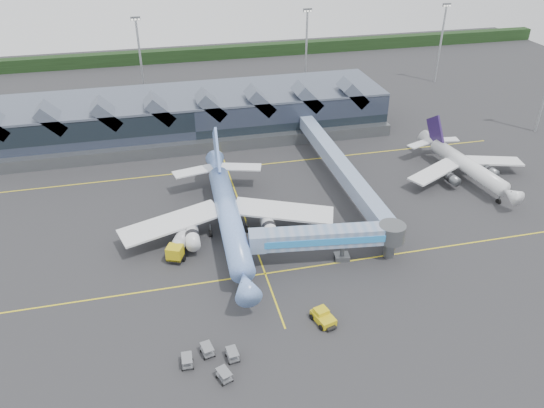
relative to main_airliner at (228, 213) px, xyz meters
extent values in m
plane|color=#2B2C2E|center=(3.50, -4.15, -3.95)|extent=(260.00, 260.00, 0.00)
cube|color=yellow|center=(3.50, -12.15, -3.94)|extent=(120.00, 0.25, 0.01)
cube|color=yellow|center=(3.50, 23.85, -3.94)|extent=(120.00, 0.25, 0.01)
cube|color=yellow|center=(3.50, 5.85, -3.94)|extent=(0.25, 60.00, 0.01)
cube|color=black|center=(3.50, 105.85, -1.95)|extent=(260.00, 4.00, 4.00)
cube|color=black|center=(-1.50, 43.85, 0.55)|extent=(90.00, 20.00, 9.00)
cube|color=#4D5566|center=(-1.50, 43.85, 5.25)|extent=(90.00, 20.00, 0.60)
cube|color=#5A5E62|center=(-1.50, 32.85, -2.65)|extent=(90.00, 2.50, 2.60)
cube|color=#4D5566|center=(-30.50, 36.85, 5.35)|extent=(6.43, 6.00, 6.43)
cube|color=#4D5566|center=(-19.50, 36.85, 5.35)|extent=(6.43, 6.00, 6.43)
cube|color=#4D5566|center=(-8.50, 36.85, 5.35)|extent=(6.43, 6.00, 6.43)
cube|color=#4D5566|center=(2.50, 36.85, 5.35)|extent=(6.43, 6.00, 6.43)
cube|color=#4D5566|center=(13.50, 36.85, 5.35)|extent=(6.43, 6.00, 6.43)
cube|color=#4D5566|center=(24.50, 36.85, 5.35)|extent=(6.43, 6.00, 6.43)
cube|color=#4D5566|center=(35.50, 36.85, 5.35)|extent=(6.43, 6.00, 6.43)
cylinder|color=#999DA2|center=(-11.50, 67.85, 7.05)|extent=(0.56, 0.56, 22.00)
cube|color=#5A5E62|center=(-11.50, 67.85, 18.05)|extent=(2.40, 0.50, 0.90)
cylinder|color=#999DA2|center=(33.50, 67.85, 7.05)|extent=(0.56, 0.56, 22.00)
cube|color=#5A5E62|center=(33.50, 67.85, 18.05)|extent=(2.40, 0.50, 0.90)
cylinder|color=#999DA2|center=(73.50, 65.85, 7.05)|extent=(0.56, 0.56, 22.00)
cube|color=#5A5E62|center=(73.50, 65.85, 18.05)|extent=(2.40, 0.50, 0.90)
cylinder|color=#6080C2|center=(-0.05, -1.36, 0.02)|extent=(4.73, 29.87, 3.67)
cone|color=#6080C2|center=(-0.67, -18.78, 0.02)|extent=(3.85, 5.23, 3.67)
cube|color=black|center=(-0.69, -19.41, 0.79)|extent=(1.41, 0.39, 0.48)
cone|color=#6080C2|center=(0.60, 16.91, 0.29)|extent=(3.91, 6.93, 3.67)
cube|color=silver|center=(-9.39, 0.21, -0.63)|extent=(17.57, 9.90, 1.21)
cube|color=silver|center=(9.38, -0.46, -0.63)|extent=(17.57, 10.91, 1.21)
cylinder|color=silver|center=(-6.38, -3.26, -1.54)|extent=(2.46, 5.18, 2.28)
cylinder|color=silver|center=(6.13, -3.71, -1.54)|extent=(2.46, 5.18, 2.28)
cube|color=#6080C2|center=(0.54, 15.21, 4.12)|extent=(0.77, 9.41, 10.12)
cube|color=silver|center=(-3.96, 15.79, 0.29)|extent=(8.10, 4.50, 0.24)
cube|color=silver|center=(5.08, 15.47, 0.29)|extent=(8.18, 4.97, 0.24)
cylinder|color=#5A5E62|center=(-0.55, -15.38, -2.88)|extent=(0.27, 0.27, 2.13)
cylinder|color=#5A5E62|center=(-3.12, 0.03, -2.88)|extent=(0.27, 0.27, 2.13)
cylinder|color=#5A5E62|center=(3.12, -0.20, -2.88)|extent=(0.27, 0.27, 2.13)
cylinder|color=black|center=(-0.55, -15.38, -3.56)|extent=(0.48, 1.37, 1.36)
cylinder|color=silver|center=(48.90, 7.71, -0.80)|extent=(5.41, 20.63, 2.92)
cone|color=silver|center=(50.37, -4.16, -0.80)|extent=(3.33, 3.83, 2.92)
cube|color=black|center=(50.43, -4.60, -0.18)|extent=(1.14, 0.47, 0.48)
cone|color=silver|center=(47.35, 20.16, -0.58)|extent=(3.47, 4.99, 2.92)
cube|color=silver|center=(42.01, 7.79, -1.31)|extent=(12.60, 8.58, 0.98)
cube|color=silver|center=(55.56, 9.48, -1.31)|extent=(12.64, 6.02, 0.98)
cylinder|color=#5A5E62|center=(44.56, 5.70, -2.04)|extent=(2.23, 3.70, 1.81)
cylinder|color=#5A5E62|center=(53.60, 6.82, -2.04)|extent=(2.23, 3.70, 1.81)
cube|color=#271746|center=(47.50, 19.00, 2.12)|extent=(1.24, 6.56, 7.11)
cube|color=silver|center=(44.20, 18.89, -0.58)|extent=(5.93, 3.91, 0.24)
cube|color=silver|center=(50.72, 19.70, -0.58)|extent=(5.77, 2.70, 0.24)
cylinder|color=#5A5E62|center=(50.09, -1.85, -3.10)|extent=(0.27, 0.27, 1.69)
cylinder|color=#5A5E62|center=(46.33, 8.27, -3.10)|extent=(0.27, 0.27, 1.69)
cylinder|color=#5A5E62|center=(51.25, 8.88, -3.10)|extent=(0.27, 0.27, 1.69)
cylinder|color=black|center=(50.09, -1.85, -3.64)|extent=(0.57, 1.13, 1.08)
cube|color=#6885AD|center=(13.18, -11.01, 0.51)|extent=(19.14, 5.26, 2.74)
cube|color=#2A87D2|center=(12.99, -12.46, 0.51)|extent=(18.78, 2.55, 1.14)
cube|color=#6885AD|center=(2.86, -9.67, 0.51)|extent=(2.83, 3.32, 2.84)
cylinder|color=#5A5E62|center=(16.00, -11.37, -1.72)|extent=(0.66, 0.66, 4.46)
cube|color=#5A5E62|center=(16.00, -11.37, -3.52)|extent=(2.50, 2.17, 0.85)
cylinder|color=black|center=(15.06, -11.25, -3.61)|extent=(0.49, 0.89, 0.85)
cylinder|color=black|center=(16.93, -11.50, -3.61)|extent=(0.49, 0.89, 0.85)
cylinder|color=#5A5E62|center=(23.50, -12.35, 0.51)|extent=(4.16, 4.16, 2.84)
cylinder|color=#5A5E62|center=(23.50, -12.35, -1.72)|extent=(1.70, 1.70, 4.46)
cube|color=black|center=(-8.05, -2.93, -3.22)|extent=(5.67, 8.94, 0.49)
cube|color=gold|center=(-9.39, -5.95, -2.20)|extent=(3.00, 2.90, 2.14)
cube|color=black|center=(-9.70, -6.66, -1.71)|extent=(2.01, 1.00, 0.97)
cylinder|color=silver|center=(-7.58, -1.86, -1.90)|extent=(4.33, 6.06, 2.24)
sphere|color=silver|center=(-6.43, 0.71, -1.90)|extent=(2.14, 2.14, 2.14)
sphere|color=silver|center=(-8.72, -4.44, -1.90)|extent=(2.14, 2.14, 2.14)
cylinder|color=black|center=(-10.34, -5.10, -3.46)|extent=(0.70, 1.03, 0.97)
cylinder|color=black|center=(-8.12, -6.09, -3.46)|extent=(0.70, 1.03, 0.97)
cylinder|color=black|center=(-8.96, -1.99, -3.46)|extent=(0.70, 1.03, 0.97)
cylinder|color=black|center=(-6.74, -2.98, -3.46)|extent=(0.70, 1.03, 0.97)
cylinder|color=black|center=(-7.98, 0.23, -3.46)|extent=(0.70, 1.03, 0.97)
cylinder|color=black|center=(-5.76, -0.76, -3.46)|extent=(0.70, 1.03, 0.97)
cube|color=gold|center=(8.80, -24.00, -3.27)|extent=(2.96, 3.90, 0.96)
cube|color=gold|center=(8.65, -23.45, -2.55)|extent=(2.08, 1.94, 0.67)
cube|color=black|center=(9.29, -25.77, -3.51)|extent=(1.50, 1.10, 0.29)
cylinder|color=black|center=(8.04, -25.41, -3.56)|extent=(0.48, 0.82, 0.77)
cylinder|color=black|center=(10.17, -24.82, -3.56)|extent=(0.48, 0.82, 0.77)
cylinder|color=black|center=(7.43, -23.19, -3.56)|extent=(0.48, 0.82, 0.77)
cylinder|color=black|center=(9.56, -22.60, -3.56)|extent=(0.48, 0.82, 0.77)
cube|color=gray|center=(-7.09, -26.20, -3.44)|extent=(1.67, 2.23, 0.14)
cube|color=gray|center=(-7.09, -26.20, -2.58)|extent=(1.67, 2.23, 0.07)
cylinder|color=black|center=(-6.58, -25.34, -3.78)|extent=(0.18, 0.34, 0.33)
cube|color=gray|center=(-4.17, -27.70, -3.44)|extent=(1.50, 2.14, 0.14)
cube|color=gray|center=(-4.17, -27.70, -2.58)|extent=(1.50, 2.14, 0.07)
cylinder|color=black|center=(-3.57, -26.90, -3.78)|extent=(0.15, 0.34, 0.33)
cube|color=gray|center=(-9.70, -27.42, -3.44)|extent=(1.35, 2.05, 0.14)
cube|color=gray|center=(-9.70, -27.42, -2.58)|extent=(1.35, 2.05, 0.07)
cylinder|color=black|center=(-8.99, -26.71, -3.78)|extent=(0.12, 0.33, 0.33)
cube|color=gray|center=(-5.66, -30.62, -3.44)|extent=(1.90, 2.33, 0.14)
cube|color=gray|center=(-5.66, -30.62, -2.58)|extent=(1.90, 2.33, 0.07)
cylinder|color=black|center=(-5.29, -29.70, -3.78)|extent=(0.22, 0.35, 0.33)
camera|label=1|loc=(-10.23, -73.94, 46.25)|focal=35.00mm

